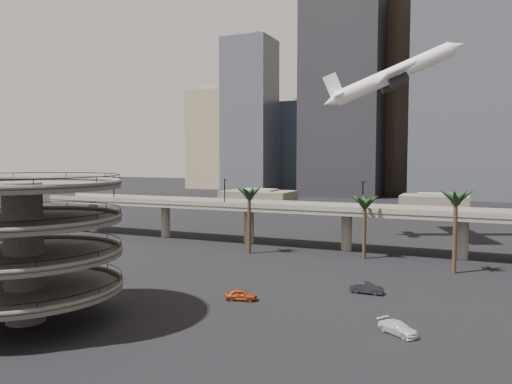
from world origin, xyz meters
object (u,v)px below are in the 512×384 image
at_px(overpass, 296,212).
at_px(airborne_jet, 392,76).
at_px(parking_ramp, 23,238).
at_px(car_c, 398,328).
at_px(car_b, 367,288).
at_px(car_a, 241,295).

bearing_deg(overpass, airborne_jet, 43.83).
bearing_deg(parking_ramp, airborne_jet, 68.22).
distance_m(airborne_jet, car_c, 73.30).
bearing_deg(overpass, car_b, -55.82).
height_order(overpass, car_c, overpass).
bearing_deg(parking_ramp, car_c, 17.76).
distance_m(parking_ramp, car_b, 45.00).
xyz_separation_m(parking_ramp, airborne_jet, (30.15, 75.46, 27.72)).
xyz_separation_m(airborne_jet, car_a, (-10.83, -57.60, -36.83)).
distance_m(parking_ramp, airborne_jet, 85.85).
bearing_deg(overpass, car_a, -81.27).
bearing_deg(parking_ramp, car_b, 39.25).
bearing_deg(car_b, overpass, 35.02).
distance_m(overpass, airborne_jet, 38.44).
relative_size(overpass, car_c, 27.30).
relative_size(car_b, car_c, 0.96).
relative_size(car_a, car_b, 0.92).
height_order(overpass, car_b, overpass).
bearing_deg(airborne_jet, overpass, -154.24).
xyz_separation_m(parking_ramp, car_b, (34.13, 27.89, -9.08)).
xyz_separation_m(overpass, car_c, (27.37, -46.07, -6.65)).
distance_m(car_a, car_c, 21.62).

